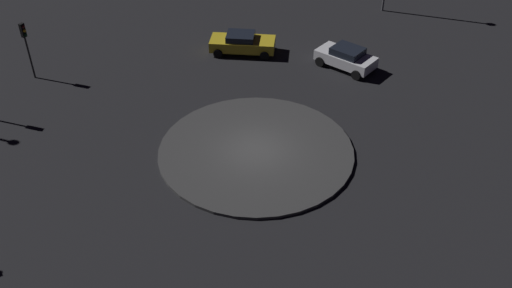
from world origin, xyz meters
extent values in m
plane|color=black|center=(0.00, 0.00, 0.00)|extent=(118.25, 118.25, 0.00)
cylinder|color=#383838|center=(0.00, 0.00, 0.08)|extent=(10.56, 10.56, 0.17)
cube|color=white|center=(11.10, 0.19, 0.67)|extent=(2.22, 4.10, 0.69)
cube|color=black|center=(11.09, 0.10, 1.25)|extent=(1.79, 2.10, 0.47)
cylinder|color=black|center=(11.86, -1.31, 0.33)|extent=(0.29, 0.68, 0.66)
cylinder|color=black|center=(10.05, -1.12, 0.33)|extent=(0.29, 0.68, 0.66)
cylinder|color=black|center=(12.15, 1.51, 0.33)|extent=(0.29, 0.68, 0.66)
cylinder|color=black|center=(10.35, 1.70, 0.33)|extent=(0.29, 0.68, 0.66)
cube|color=gold|center=(9.07, 7.14, 0.67)|extent=(3.73, 4.82, 0.71)
cube|color=black|center=(9.01, 7.27, 1.23)|extent=(2.33, 2.44, 0.41)
cylinder|color=black|center=(10.65, 6.15, 0.31)|extent=(0.49, 0.66, 0.63)
cylinder|color=black|center=(9.00, 5.29, 0.31)|extent=(0.49, 0.66, 0.63)
cylinder|color=black|center=(9.15, 9.00, 0.31)|extent=(0.49, 0.66, 0.63)
cylinder|color=black|center=(7.50, 8.13, 0.31)|extent=(0.49, 0.66, 0.63)
cylinder|color=#2D2D2D|center=(-1.32, 16.48, 1.46)|extent=(0.12, 0.12, 2.91)
cube|color=black|center=(-1.32, 16.48, 3.36)|extent=(0.32, 0.24, 0.90)
sphere|color=#3F0C0C|center=(-1.31, 16.33, 3.63)|extent=(0.20, 0.20, 0.20)
sphere|color=yellow|center=(-1.31, 16.33, 3.36)|extent=(0.20, 0.20, 0.20)
sphere|color=#0F3819|center=(-1.31, 16.33, 3.09)|extent=(0.20, 0.20, 0.20)
camera|label=1|loc=(-20.43, -13.57, 18.78)|focal=40.05mm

